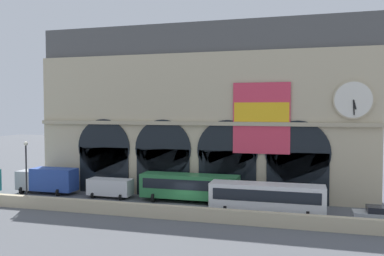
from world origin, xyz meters
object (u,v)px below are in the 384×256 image
at_px(van_midwest, 110,187).
at_px(bus_center, 189,186).
at_px(street_lamp_quayside, 26,165).
at_px(car_east, 379,215).
at_px(bus_mideast, 267,197).
at_px(box_truck_west, 48,180).

xyz_separation_m(van_midwest, bus_center, (9.56, 0.26, 0.54)).
relative_size(van_midwest, street_lamp_quayside, 0.75).
bearing_deg(van_midwest, bus_center, 1.54).
height_order(car_east, street_lamp_quayside, street_lamp_quayside).
bearing_deg(van_midwest, car_east, -6.35).
height_order(bus_center, street_lamp_quayside, street_lamp_quayside).
bearing_deg(car_east, bus_center, 169.71).
height_order(van_midwest, bus_mideast, bus_mideast).
xyz_separation_m(box_truck_west, car_east, (36.92, -3.31, -0.90)).
relative_size(box_truck_west, bus_mideast, 0.68).
relative_size(van_midwest, bus_center, 0.47).
xyz_separation_m(bus_mideast, street_lamp_quayside, (-25.11, -2.82, 2.63)).
height_order(box_truck_west, street_lamp_quayside, street_lamp_quayside).
relative_size(car_east, street_lamp_quayside, 0.64).
bearing_deg(box_truck_west, street_lamp_quayside, -74.30).
height_order(box_truck_west, car_east, box_truck_west).
xyz_separation_m(box_truck_west, bus_center, (18.08, 0.11, 0.08)).
relative_size(bus_mideast, street_lamp_quayside, 1.59).
distance_m(box_truck_west, bus_mideast, 27.02).
distance_m(van_midwest, bus_mideast, 18.58).
relative_size(van_midwest, bus_mideast, 0.47).
xyz_separation_m(bus_mideast, car_east, (10.10, -0.03, -0.98)).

